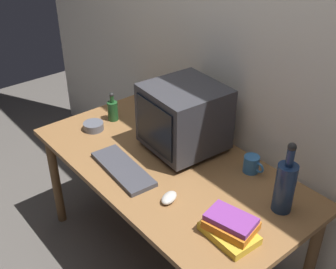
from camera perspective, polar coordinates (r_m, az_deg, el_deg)
name	(u,v)px	position (r m, az deg, el deg)	size (l,w,h in m)	color
ground_plane	(168,257)	(2.69, 0.00, -16.20)	(6.00, 6.00, 0.00)	#56514C
back_wall	(237,44)	(2.26, 9.26, 11.92)	(4.00, 0.08, 2.50)	silver
desk	(168,176)	(2.27, 0.00, -5.59)	(1.55, 0.80, 0.70)	olive
crt_monitor	(184,118)	(2.25, 2.16, 2.28)	(0.41, 0.41, 0.37)	#333338
keyboard	(123,169)	(2.18, -6.12, -4.64)	(0.42, 0.15, 0.02)	#3F3F47
computer_mouse	(169,198)	(1.98, 0.14, -8.53)	(0.06, 0.10, 0.04)	beige
bottle_tall	(285,186)	(1.93, 15.52, -6.67)	(0.09, 0.09, 0.36)	navy
bottle_short	(113,110)	(2.61, -7.48, 3.31)	(0.06, 0.06, 0.18)	#1E4C23
book_stack	(230,227)	(1.81, 8.39, -12.29)	(0.24, 0.19, 0.10)	gold
mug	(252,164)	(2.18, 11.23, -3.96)	(0.12, 0.08, 0.09)	#3370B2
cd_spindle	(94,126)	(2.54, -10.03, 1.12)	(0.12, 0.12, 0.04)	#595B66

